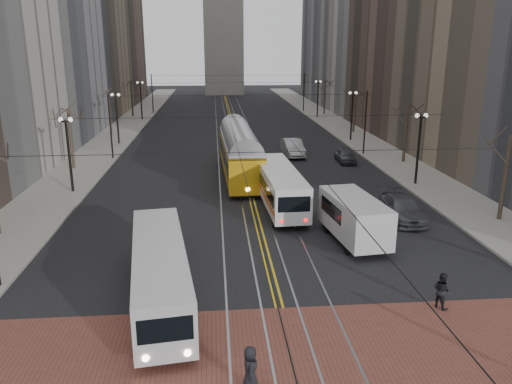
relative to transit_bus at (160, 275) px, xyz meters
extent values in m
plane|color=black|center=(5.17, 0.00, -1.32)|extent=(260.00, 260.00, 0.00)
cube|color=gray|center=(-9.83, 45.00, -1.25)|extent=(5.00, 140.00, 0.15)
cube|color=gray|center=(20.17, 45.00, -1.25)|extent=(5.00, 140.00, 0.15)
cube|color=brown|center=(5.17, -4.00, -1.32)|extent=(25.00, 6.00, 0.01)
cube|color=gray|center=(5.17, 45.00, -1.32)|extent=(4.80, 130.00, 0.02)
cube|color=gold|center=(5.17, 45.00, -1.32)|extent=(0.42, 130.00, 0.01)
cube|color=slate|center=(30.67, 86.00, 18.68)|extent=(16.00, 20.00, 40.00)
cylinder|color=black|center=(-8.53, 18.00, 1.48)|extent=(0.20, 0.20, 5.60)
cylinder|color=black|center=(-8.53, 38.00, 1.48)|extent=(0.20, 0.20, 5.60)
cylinder|color=black|center=(-8.53, 58.00, 1.48)|extent=(0.20, 0.20, 5.60)
cylinder|color=black|center=(18.87, 18.00, 1.48)|extent=(0.20, 0.20, 5.60)
cylinder|color=black|center=(18.87, 38.00, 1.48)|extent=(0.20, 0.20, 5.60)
cylinder|color=black|center=(18.87, 58.00, 1.48)|extent=(0.20, 0.20, 5.60)
cylinder|color=#382D23|center=(-10.53, 26.00, 1.48)|extent=(0.28, 0.28, 5.60)
cylinder|color=#382D23|center=(-10.53, 44.00, 1.48)|extent=(0.28, 0.28, 5.60)
cylinder|color=#382D23|center=(-10.53, 62.00, 1.48)|extent=(0.28, 0.28, 5.60)
cylinder|color=#382D23|center=(20.87, 9.00, 1.48)|extent=(0.28, 0.28, 5.60)
cylinder|color=#382D23|center=(20.87, 26.00, 1.48)|extent=(0.28, 0.28, 5.60)
cylinder|color=#382D23|center=(20.87, 44.00, 1.48)|extent=(0.28, 0.28, 5.60)
cylinder|color=#382D23|center=(20.87, 62.00, 1.48)|extent=(0.28, 0.28, 5.60)
cylinder|color=black|center=(3.67, 45.00, 4.68)|extent=(0.03, 120.00, 0.03)
cylinder|color=black|center=(6.67, 45.00, 4.68)|extent=(0.03, 120.00, 0.03)
cylinder|color=black|center=(-7.73, 30.00, 1.98)|extent=(0.16, 0.16, 6.60)
cylinder|color=black|center=(-7.73, 66.00, 1.98)|extent=(0.16, 0.16, 6.60)
cylinder|color=black|center=(18.07, 30.00, 1.98)|extent=(0.16, 0.16, 6.60)
cylinder|color=black|center=(18.07, 66.00, 1.98)|extent=(0.16, 0.16, 6.60)
cube|color=#B9B9B9|center=(0.00, 0.00, 0.00)|extent=(3.61, 10.80, 2.65)
cube|color=#CB9512|center=(4.66, 22.13, 0.42)|extent=(3.16, 14.87, 3.49)
cube|color=silver|center=(6.97, 13.22, 0.06)|extent=(2.73, 10.68, 2.76)
cube|color=silver|center=(10.42, 6.31, 0.00)|extent=(2.98, 6.20, 2.64)
imported|color=#45494D|center=(15.33, 26.91, -0.63)|extent=(1.74, 4.10, 1.38)
imported|color=#A7A9AF|center=(10.62, 30.22, -0.47)|extent=(2.00, 5.25, 1.71)
imported|color=#43444B|center=(14.67, 9.91, -0.57)|extent=(2.30, 5.25, 1.50)
imported|color=black|center=(3.50, -6.28, -0.51)|extent=(0.54, 0.80, 1.61)
imported|color=black|center=(12.14, -1.50, -0.50)|extent=(0.91, 0.98, 1.62)
camera|label=1|loc=(2.51, -20.23, 9.59)|focal=35.00mm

